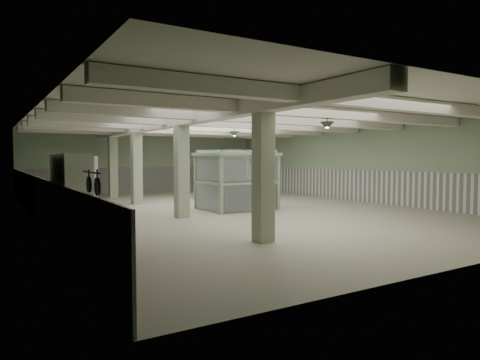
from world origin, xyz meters
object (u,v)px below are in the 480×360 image
walkin_cooler (71,200)px  guard_booth (236,170)px  prep_counter (67,220)px  filing_cabinet (263,192)px

walkin_cooler → guard_booth: guard_booth is taller
prep_counter → walkin_cooler: 1.29m
guard_booth → filing_cabinet: guard_booth is taller
prep_counter → filing_cabinet: (8.34, 3.20, 0.14)m
guard_booth → filing_cabinet: (1.41, 0.19, -0.99)m
prep_counter → walkin_cooler: walkin_cooler is taller
prep_counter → guard_booth: guard_booth is taller
prep_counter → guard_booth: bearing=23.5°
filing_cabinet → walkin_cooler: bearing=-136.7°
prep_counter → filing_cabinet: 8.93m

